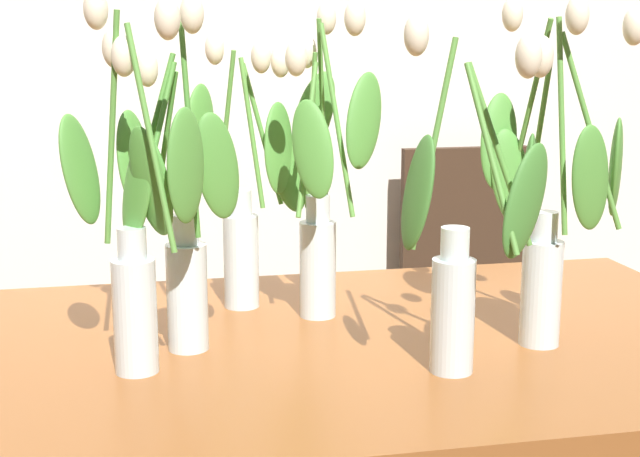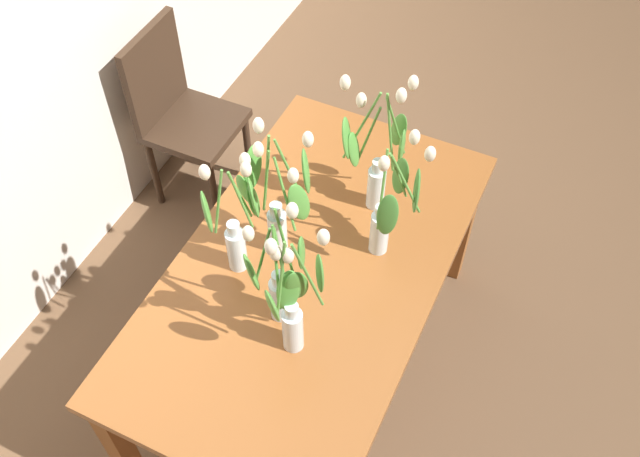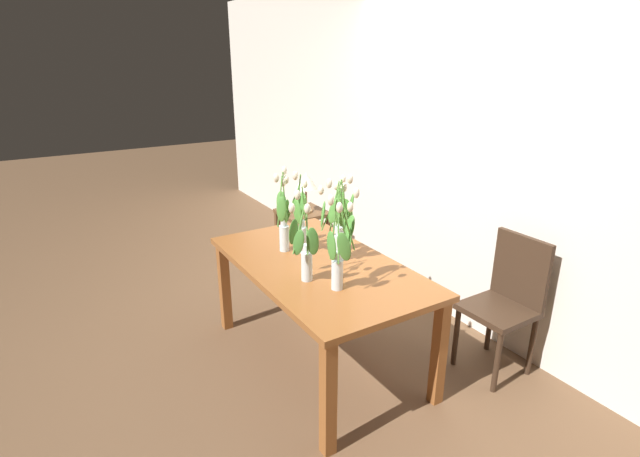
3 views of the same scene
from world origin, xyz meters
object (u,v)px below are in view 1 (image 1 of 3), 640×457
at_px(dining_table, 317,390).
at_px(tulip_vase_2, 246,202).
at_px(tulip_vase_3, 172,222).
at_px(tulip_vase_4, 468,251).
at_px(tulip_vase_5, 134,255).
at_px(tulip_vase_0, 319,193).
at_px(dining_chair, 474,285).
at_px(tulip_vase_1, 548,212).

distance_m(dining_table, tulip_vase_2, 0.39).
bearing_deg(tulip_vase_3, tulip_vase_4, -24.11).
bearing_deg(tulip_vase_5, tulip_vase_2, 56.68).
bearing_deg(tulip_vase_3, tulip_vase_0, 28.84).
relative_size(tulip_vase_5, dining_chair, 0.63).
xyz_separation_m(tulip_vase_0, tulip_vase_2, (-0.12, 0.10, -0.03)).
height_order(tulip_vase_1, dining_chair, tulip_vase_1).
relative_size(dining_table, dining_chair, 1.72).
bearing_deg(tulip_vase_5, dining_table, 17.60).
bearing_deg(tulip_vase_4, tulip_vase_1, 34.01).
height_order(tulip_vase_0, tulip_vase_1, tulip_vase_1).
bearing_deg(dining_table, tulip_vase_3, -175.54).
xyz_separation_m(tulip_vase_4, dining_chair, (0.50, 1.23, -0.41)).
distance_m(dining_table, tulip_vase_1, 0.50).
distance_m(tulip_vase_3, tulip_vase_5, 0.11).
height_order(tulip_vase_1, tulip_vase_5, same).
xyz_separation_m(tulip_vase_1, tulip_vase_2, (-0.47, 0.31, -0.02)).
relative_size(dining_table, tulip_vase_0, 2.77).
distance_m(tulip_vase_0, tulip_vase_2, 0.16).
bearing_deg(dining_chair, tulip_vase_0, -126.65).
height_order(tulip_vase_2, tulip_vase_4, tulip_vase_4).
bearing_deg(tulip_vase_4, dining_chair, 67.77).
xyz_separation_m(tulip_vase_2, tulip_vase_3, (-0.15, -0.25, 0.02)).
bearing_deg(tulip_vase_1, tulip_vase_5, -179.02).
relative_size(tulip_vase_1, tulip_vase_2, 1.11).
relative_size(tulip_vase_3, tulip_vase_4, 1.06).
xyz_separation_m(dining_table, tulip_vase_0, (0.03, 0.13, 0.33)).
distance_m(tulip_vase_5, dining_chair, 1.55).
relative_size(tulip_vase_0, tulip_vase_2, 1.11).
relative_size(dining_table, tulip_vase_1, 2.75).
bearing_deg(tulip_vase_4, tulip_vase_3, 155.89).
distance_m(dining_table, tulip_vase_4, 0.41).
xyz_separation_m(dining_table, tulip_vase_5, (-0.30, -0.10, 0.28)).
distance_m(tulip_vase_4, tulip_vase_5, 0.51).
xyz_separation_m(tulip_vase_2, tulip_vase_5, (-0.21, -0.32, -0.02)).
distance_m(tulip_vase_2, tulip_vase_4, 0.52).
bearing_deg(tulip_vase_0, tulip_vase_1, -31.75).
xyz_separation_m(dining_table, dining_chair, (0.69, 1.02, -0.12)).
height_order(tulip_vase_3, tulip_vase_5, tulip_vase_5).
bearing_deg(tulip_vase_5, tulip_vase_3, 51.16).
bearing_deg(dining_table, tulip_vase_0, 77.00).
distance_m(tulip_vase_3, dining_chair, 1.47).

